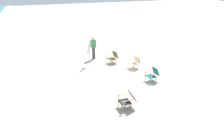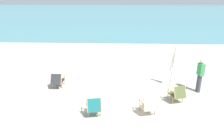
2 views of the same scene
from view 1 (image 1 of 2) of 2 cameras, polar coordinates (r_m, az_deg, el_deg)
name	(u,v)px [view 1 (image 1 of 2)]	position (r m, az deg, el deg)	size (l,w,h in m)	color
ground_plane	(124,81)	(12.63, 3.25, -2.77)	(80.00, 80.00, 0.00)	#B7AF9E
beach_chair_back_left	(135,62)	(14.26, 5.98, 2.16)	(0.70, 0.78, 0.82)	beige
beach_chair_back_right	(113,57)	(15.06, 0.32, 3.43)	(0.74, 0.82, 0.81)	#515B33
beach_chair_mid_center	(128,99)	(9.97, 4.28, -7.65)	(0.60, 0.78, 0.77)	#28282D
beach_chair_far_center	(153,74)	(12.62, 10.66, -1.03)	(0.68, 0.79, 0.81)	#196066
umbrella_furled_white	(89,46)	(14.39, -5.97, 6.37)	(0.28, 0.38, 2.12)	#B7B2A8
person_near_chairs	(93,48)	(15.77, -4.86, 5.83)	(0.26, 0.37, 1.63)	#383842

